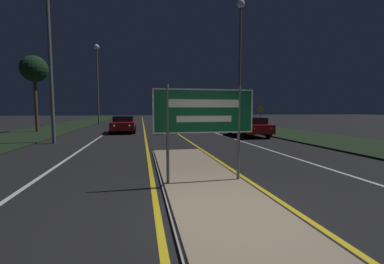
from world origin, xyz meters
TOP-DOWN VIEW (x-y plane):
  - ground_plane at (0.00, 0.00)m, footprint 160.00×160.00m
  - median_island at (0.00, 1.92)m, footprint 2.07×10.11m
  - verge_left at (-9.50, 20.00)m, footprint 5.00×100.00m
  - verge_right at (9.50, 20.00)m, footprint 5.00×100.00m
  - centre_line_yellow_left at (-1.22, 25.00)m, footprint 0.12×70.00m
  - centre_line_yellow_right at (1.22, 25.00)m, footprint 0.12×70.00m
  - lane_line_white_left at (-4.20, 25.00)m, footprint 0.12×70.00m
  - lane_line_white_right at (4.20, 25.00)m, footprint 0.12×70.00m
  - edge_line_white_left at (-7.20, 25.00)m, footprint 0.10×70.00m
  - edge_line_white_right at (7.20, 25.00)m, footprint 0.10×70.00m
  - highway_sign at (0.00, 1.91)m, footprint 2.44×0.07m
  - streetlight_left_near at (-6.12, 10.93)m, footprint 0.46×0.46m
  - streetlight_left_far at (-6.51, 28.58)m, footprint 0.62×0.62m
  - streetlight_right_near at (6.23, 15.46)m, footprint 0.64×0.64m
  - car_receding_0 at (5.76, 12.49)m, footprint 1.90×4.37m
  - car_receding_1 at (2.55, 25.82)m, footprint 1.95×4.19m
  - car_receding_2 at (5.62, 38.97)m, footprint 1.96×4.67m
  - car_approaching_0 at (-2.85, 17.06)m, footprint 1.87×4.27m
  - warning_sign at (8.33, 15.90)m, footprint 0.60×0.06m
  - roadside_palm_left at (-9.62, 18.33)m, footprint 2.03×2.03m

SIDE VIEW (x-z plane):
  - ground_plane at x=0.00m, z-range 0.00..0.00m
  - centre_line_yellow_left at x=-1.22m, z-range 0.00..0.01m
  - centre_line_yellow_right at x=1.22m, z-range 0.00..0.01m
  - lane_line_white_left at x=-4.20m, z-range 0.00..0.01m
  - lane_line_white_right at x=4.20m, z-range 0.00..0.01m
  - edge_line_white_left at x=-7.20m, z-range 0.00..0.01m
  - edge_line_white_right at x=7.20m, z-range 0.00..0.01m
  - verge_left at x=-9.50m, z-range 0.00..0.08m
  - verge_right at x=9.50m, z-range 0.00..0.08m
  - median_island at x=0.00m, z-range -0.01..0.09m
  - car_receding_0 at x=5.76m, z-range 0.05..1.34m
  - car_approaching_0 at x=-2.85m, z-range 0.05..1.35m
  - car_receding_1 at x=2.55m, z-range 0.05..1.43m
  - car_receding_2 at x=5.62m, z-range 0.03..1.52m
  - warning_sign at x=8.33m, z-range 0.30..2.41m
  - highway_sign at x=0.00m, z-range 0.56..2.88m
  - roadside_palm_left at x=-9.62m, z-range 1.96..7.90m
  - streetlight_left_near at x=-6.12m, z-range 0.96..10.12m
  - streetlight_left_far at x=-6.51m, z-range 1.83..11.33m
  - streetlight_right_near at x=6.23m, z-range 2.02..12.32m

